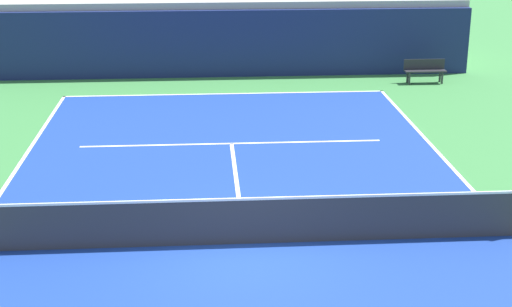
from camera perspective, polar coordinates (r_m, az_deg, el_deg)
ground_plane at (r=15.32m, az=-0.84°, el=-6.69°), size 80.00×80.00×0.00m
court_surface at (r=15.32m, az=-0.84°, el=-6.67°), size 11.00×24.00×0.01m
baseline_far at (r=26.60m, az=-2.30°, el=4.42°), size 11.00×0.10×0.00m
service_line_far at (r=21.27m, az=-1.81°, el=0.74°), size 8.26×0.10×0.00m
centre_service_line at (r=18.26m, az=-1.41°, el=-2.35°), size 0.10×6.40×0.00m
back_wall at (r=28.99m, az=-2.50°, el=8.09°), size 18.62×0.30×2.48m
stands_tier_lower at (r=30.29m, az=-2.58°, el=8.80°), size 18.62×2.40×2.73m
stands_tier_upper at (r=32.60m, az=-2.71°, el=10.21°), size 18.62×2.40×3.53m
tennis_net at (r=15.11m, az=-0.85°, el=-4.95°), size 11.08×0.08×1.07m
player_bench at (r=28.74m, az=12.33°, el=6.10°), size 1.50×0.40×0.85m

